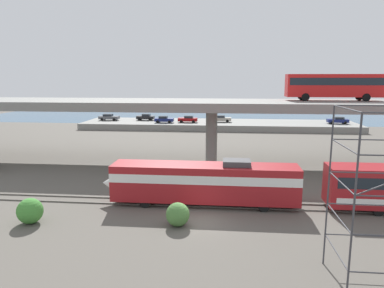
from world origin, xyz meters
name	(u,v)px	position (x,y,z in m)	size (l,w,h in m)	color
ground_plane	(200,222)	(0.00, 0.00, 0.00)	(260.00, 260.00, 0.00)	#565149
rail_strip_near	(202,207)	(0.00, 3.25, 0.06)	(110.00, 0.12, 0.12)	#59544C
rail_strip_far	(204,201)	(0.00, 4.75, 0.06)	(110.00, 0.12, 0.12)	#59544C
train_locomotive	(195,181)	(-0.71, 4.00, 2.19)	(17.66, 3.04, 4.18)	maroon
highway_overpass	(212,106)	(0.00, 20.00, 7.60)	(96.00, 10.59, 8.33)	gray
transit_bus_on_overpass	(334,85)	(15.61, 21.64, 10.39)	(12.00, 2.68, 3.40)	red
scaffolding_tower	(384,194)	(10.24, -8.08, 5.29)	(4.41, 4.41, 9.80)	#38383D
pier_parking_lot	(218,125)	(0.00, 55.00, 0.68)	(61.25, 13.37, 1.35)	gray
parked_car_0	(188,119)	(-6.78, 53.07, 2.12)	(4.32, 1.85, 1.50)	maroon
parked_car_1	(338,120)	(26.07, 53.96, 2.12)	(4.40, 1.91, 1.50)	navy
parked_car_2	(146,117)	(-17.23, 56.36, 2.12)	(4.07, 1.94, 1.50)	black
parked_car_3	(109,117)	(-25.79, 55.26, 2.13)	(4.66, 1.96, 1.50)	#515459
parked_car_4	(221,119)	(0.65, 54.66, 2.12)	(4.41, 1.88, 1.50)	#9E998C
parked_car_5	(164,119)	(-12.03, 51.97, 2.12)	(4.21, 1.85, 1.50)	navy
harbor_water	(220,117)	(0.00, 78.00, 0.00)	(140.00, 36.00, 0.01)	#385B7A
shrub_left	(30,211)	(-13.21, -1.59, 1.00)	(2.01, 2.01, 2.01)	#3F8533
shrub_right	(178,214)	(-1.62, -0.95, 0.92)	(1.84, 1.84, 1.84)	#477537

